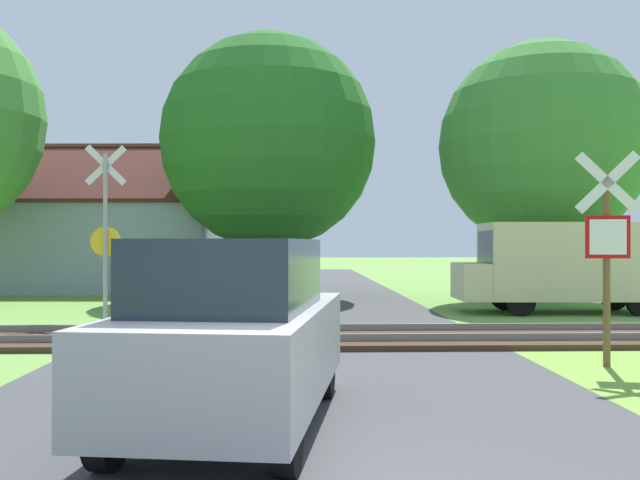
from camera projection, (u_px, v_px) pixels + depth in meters
The scene contains 9 objects.
road_asphalt at pixel (289, 431), 6.59m from camera, with size 7.06×80.00×0.01m, color #424244.
rail_track at pixel (294, 338), 12.63m from camera, with size 60.00×2.60×0.22m.
stop_sign_near at pixel (607, 245), 9.98m from camera, with size 0.87×0.22×3.03m.
crossing_sign_far at pixel (106, 226), 15.29m from camera, with size 0.87×0.17×3.86m.
house at pixel (111, 241), 26.20m from camera, with size 8.23×6.07×5.40m.
tree_center at pixel (268, 142), 23.10m from camera, with size 6.97×6.97×8.52m.
tree_right at pixel (543, 145), 21.13m from camera, with size 6.13×6.13×7.73m.
mail_truck at pixel (562, 263), 17.72m from camera, with size 4.96×2.04×2.24m.
parked_car at pixel (235, 334), 6.69m from camera, with size 2.19×4.19×1.78m.
Camera 1 is at (0.08, -4.60, 1.75)m, focal length 40.00 mm.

